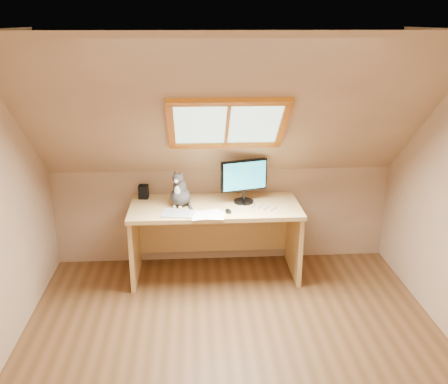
{
  "coord_description": "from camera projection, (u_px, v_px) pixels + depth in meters",
  "views": [
    {
      "loc": [
        -0.3,
        -3.16,
        2.47
      ],
      "look_at": [
        -0.03,
        1.0,
        1.02
      ],
      "focal_mm": 40.0,
      "sensor_mm": 36.0,
      "label": 1
    }
  ],
  "objects": [
    {
      "name": "papers",
      "position": [
        201.0,
        215.0,
        4.6
      ],
      "size": [
        0.35,
        0.3,
        0.01
      ],
      "color": "white",
      "rests_on": "desk"
    },
    {
      "name": "room_shell",
      "position": [
        239.0,
        187.0,
        3.25
      ],
      "size": [
        3.52,
        3.52,
        2.41
      ],
      "color": "tan",
      "rests_on": "ground"
    },
    {
      "name": "ground",
      "position": [
        236.0,
        361.0,
        3.8
      ],
      "size": [
        3.5,
        3.5,
        0.0
      ],
      "primitive_type": "plane",
      "color": "brown",
      "rests_on": "ground"
    },
    {
      "name": "mouse",
      "position": [
        228.0,
        211.0,
        4.67
      ],
      "size": [
        0.08,
        0.1,
        0.03
      ],
      "primitive_type": "ellipsoid",
      "rotation": [
        0.0,
        0.0,
        0.28
      ],
      "color": "black",
      "rests_on": "desk"
    },
    {
      "name": "desk_speaker",
      "position": [
        144.0,
        192.0,
        5.02
      ],
      "size": [
        0.1,
        0.1,
        0.14
      ],
      "primitive_type": "cube",
      "rotation": [
        0.0,
        0.0,
        -0.08
      ],
      "color": "black",
      "rests_on": "desk"
    },
    {
      "name": "graphics_tablet",
      "position": [
        178.0,
        213.0,
        4.63
      ],
      "size": [
        0.33,
        0.26,
        0.01
      ],
      "primitive_type": "cube",
      "rotation": [
        0.0,
        0.0,
        -0.16
      ],
      "color": "#B2B2B7",
      "rests_on": "desk"
    },
    {
      "name": "cables",
      "position": [
        254.0,
        208.0,
        4.76
      ],
      "size": [
        0.51,
        0.26,
        0.01
      ],
      "color": "silver",
      "rests_on": "desk"
    },
    {
      "name": "monitor",
      "position": [
        244.0,
        178.0,
        4.84
      ],
      "size": [
        0.46,
        0.2,
        0.43
      ],
      "color": "black",
      "rests_on": "desk"
    },
    {
      "name": "desk",
      "position": [
        215.0,
        224.0,
        4.99
      ],
      "size": [
        1.65,
        0.72,
        0.75
      ],
      "color": "#E0AE6A",
      "rests_on": "ground"
    },
    {
      "name": "cat",
      "position": [
        180.0,
        193.0,
        4.81
      ],
      "size": [
        0.26,
        0.29,
        0.37
      ],
      "color": "#443E3C",
      "rests_on": "desk"
    }
  ]
}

